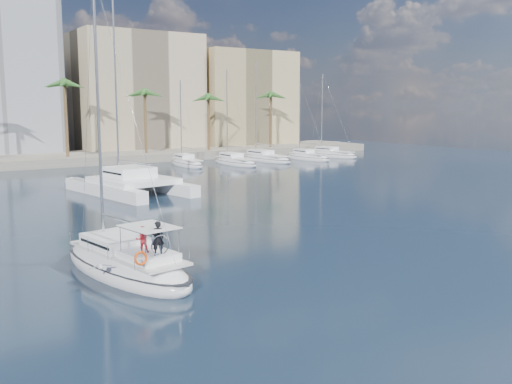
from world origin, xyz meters
TOP-DOWN VIEW (x-y plane):
  - ground at (0.00, 0.00)m, footprint 160.00×160.00m
  - quay at (0.00, 61.00)m, footprint 120.00×14.00m
  - building_beige at (22.00, 70.00)m, footprint 20.00×14.00m
  - building_tan_right at (42.00, 68.00)m, footprint 18.00×12.00m
  - palm_centre at (0.00, 57.00)m, footprint 3.60×3.60m
  - palm_right at (34.00, 57.00)m, footprint 3.60×3.60m
  - main_sloop at (-5.40, 3.03)m, footprint 4.88×10.70m
  - catamaran at (4.51, 27.80)m, footprint 8.71×14.21m
  - seagull at (-7.23, 1.21)m, footprint 1.09×0.47m
  - moored_yacht_a at (20.00, 47.00)m, footprint 3.37×9.52m
  - moored_yacht_b at (26.50, 45.00)m, footprint 3.32×10.83m
  - moored_yacht_c at (33.00, 47.00)m, footprint 3.98×12.33m
  - moored_yacht_d at (39.50, 45.00)m, footprint 3.52×9.55m
  - moored_yacht_e at (46.00, 47.00)m, footprint 4.61×11.11m

SIDE VIEW (x-z plane):
  - ground at x=0.00m, z-range 0.00..0.00m
  - moored_yacht_a at x=20.00m, z-range -5.95..5.95m
  - moored_yacht_b at x=26.50m, z-range -6.86..6.86m
  - moored_yacht_c at x=33.00m, z-range -7.77..7.77m
  - moored_yacht_d at x=39.50m, z-range -5.95..5.95m
  - moored_yacht_e at x=46.00m, z-range -6.86..6.86m
  - main_sloop at x=-5.40m, z-range -7.16..8.15m
  - quay at x=0.00m, z-range 0.00..1.20m
  - seagull at x=-7.23m, z-range 0.99..1.19m
  - catamaran at x=4.51m, z-range -8.44..10.80m
  - building_tan_right at x=42.00m, z-range 0.00..18.00m
  - building_beige at x=22.00m, z-range 0.00..20.00m
  - palm_centre at x=0.00m, z-range 4.13..16.43m
  - palm_right at x=34.00m, z-range 4.13..16.43m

